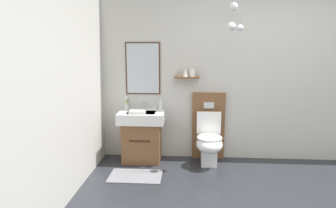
{
  "coord_description": "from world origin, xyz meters",
  "views": [
    {
      "loc": [
        -1.07,
        -2.7,
        1.66
      ],
      "look_at": [
        -1.35,
        1.43,
        0.88
      ],
      "focal_mm": 32.54,
      "sensor_mm": 36.0,
      "label": 1
    }
  ],
  "objects_px": {
    "toothbrush_cup": "(127,106)",
    "soap_dispenser": "(161,105)",
    "folded_hand_towel": "(137,112)",
    "vanity_sink_left": "(142,135)",
    "toilet": "(209,137)"
  },
  "relations": [
    {
      "from": "folded_hand_towel",
      "to": "toothbrush_cup",
      "type": "bearing_deg",
      "value": 125.14
    },
    {
      "from": "toilet",
      "to": "folded_hand_towel",
      "type": "xyz_separation_m",
      "value": [
        -1.02,
        -0.14,
        0.38
      ]
    },
    {
      "from": "vanity_sink_left",
      "to": "toothbrush_cup",
      "type": "distance_m",
      "value": 0.5
    },
    {
      "from": "vanity_sink_left",
      "to": "folded_hand_towel",
      "type": "relative_size",
      "value": 3.34
    },
    {
      "from": "toothbrush_cup",
      "to": "folded_hand_towel",
      "type": "bearing_deg",
      "value": -54.86
    },
    {
      "from": "vanity_sink_left",
      "to": "soap_dispenser",
      "type": "relative_size",
      "value": 4.37
    },
    {
      "from": "toothbrush_cup",
      "to": "soap_dispenser",
      "type": "relative_size",
      "value": 1.2
    },
    {
      "from": "toothbrush_cup",
      "to": "soap_dispenser",
      "type": "distance_m",
      "value": 0.51
    },
    {
      "from": "toilet",
      "to": "toothbrush_cup",
      "type": "xyz_separation_m",
      "value": [
        -1.23,
        0.16,
        0.42
      ]
    },
    {
      "from": "toothbrush_cup",
      "to": "folded_hand_towel",
      "type": "distance_m",
      "value": 0.37
    },
    {
      "from": "vanity_sink_left",
      "to": "toilet",
      "type": "height_order",
      "value": "toilet"
    },
    {
      "from": "toothbrush_cup",
      "to": "folded_hand_towel",
      "type": "relative_size",
      "value": 0.92
    },
    {
      "from": "toilet",
      "to": "soap_dispenser",
      "type": "xyz_separation_m",
      "value": [
        -0.71,
        0.17,
        0.43
      ]
    },
    {
      "from": "vanity_sink_left",
      "to": "soap_dispenser",
      "type": "height_order",
      "value": "soap_dispenser"
    },
    {
      "from": "toilet",
      "to": "soap_dispenser",
      "type": "bearing_deg",
      "value": 166.55
    }
  ]
}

